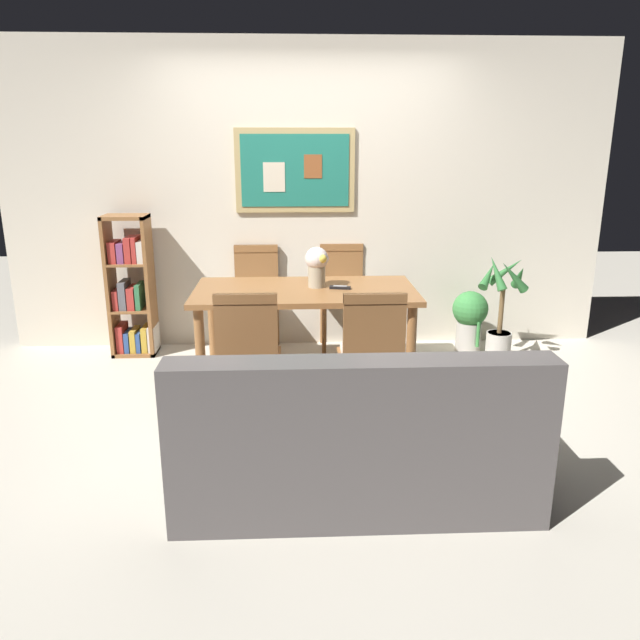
{
  "coord_description": "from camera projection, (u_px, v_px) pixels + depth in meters",
  "views": [
    {
      "loc": [
        -0.14,
        -3.94,
        1.79
      ],
      "look_at": [
        0.03,
        -0.05,
        0.65
      ],
      "focal_mm": 34.67,
      "sensor_mm": 36.0,
      "label": 1
    }
  ],
  "objects": [
    {
      "name": "ground_plane",
      "position": [
        315.0,
        408.0,
        4.28
      ],
      "size": [
        12.0,
        12.0,
        0.0
      ],
      "primitive_type": "plane",
      "color": "beige"
    },
    {
      "name": "wall_back_with_painting",
      "position": [
        308.0,
        198.0,
        5.34
      ],
      "size": [
        5.2,
        0.14,
        2.6
      ],
      "color": "beige",
      "rests_on": "ground_plane"
    },
    {
      "name": "dining_table",
      "position": [
        305.0,
        300.0,
        4.61
      ],
      "size": [
        1.65,
        0.86,
        0.72
      ],
      "color": "brown",
      "rests_on": "ground_plane"
    },
    {
      "name": "dining_chair_near_left",
      "position": [
        248.0,
        348.0,
        3.86
      ],
      "size": [
        0.4,
        0.41,
        0.91
      ],
      "color": "brown",
      "rests_on": "ground_plane"
    },
    {
      "name": "dining_chair_far_right",
      "position": [
        342.0,
        288.0,
        5.43
      ],
      "size": [
        0.4,
        0.41,
        0.91
      ],
      "color": "brown",
      "rests_on": "ground_plane"
    },
    {
      "name": "dining_chair_far_left",
      "position": [
        256.0,
        290.0,
        5.36
      ],
      "size": [
        0.4,
        0.41,
        0.91
      ],
      "color": "brown",
      "rests_on": "ground_plane"
    },
    {
      "name": "dining_chair_near_right",
      "position": [
        372.0,
        348.0,
        3.86
      ],
      "size": [
        0.4,
        0.41,
        0.91
      ],
      "color": "brown",
      "rests_on": "ground_plane"
    },
    {
      "name": "leather_couch",
      "position": [
        353.0,
        441.0,
        3.15
      ],
      "size": [
        1.8,
        0.84,
        0.84
      ],
      "color": "#514C4C",
      "rests_on": "ground_plane"
    },
    {
      "name": "bookshelf",
      "position": [
        132.0,
        293.0,
        5.23
      ],
      "size": [
        0.37,
        0.28,
        1.19
      ],
      "color": "brown",
      "rests_on": "ground_plane"
    },
    {
      "name": "potted_ivy",
      "position": [
        470.0,
        317.0,
        5.36
      ],
      "size": [
        0.31,
        0.31,
        0.53
      ],
      "color": "#B2ADA3",
      "rests_on": "ground_plane"
    },
    {
      "name": "potted_palm",
      "position": [
        501.0,
        314.0,
        5.1
      ],
      "size": [
        0.42,
        0.43,
        0.9
      ],
      "color": "#B2ADA3",
      "rests_on": "ground_plane"
    },
    {
      "name": "flower_vase",
      "position": [
        317.0,
        264.0,
        4.6
      ],
      "size": [
        0.18,
        0.18,
        0.3
      ],
      "color": "tan",
      "rests_on": "dining_table"
    },
    {
      "name": "tv_remote",
      "position": [
        340.0,
        287.0,
        4.58
      ],
      "size": [
        0.16,
        0.07,
        0.02
      ],
      "color": "black",
      "rests_on": "dining_table"
    }
  ]
}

